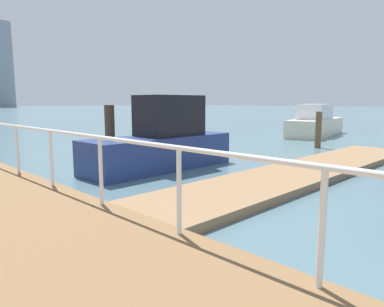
{
  "coord_description": "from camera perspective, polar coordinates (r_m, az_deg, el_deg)",
  "views": [
    {
      "loc": [
        -5.95,
        4.42,
        1.99
      ],
      "look_at": [
        -0.47,
        9.87,
        0.85
      ],
      "focal_mm": 33.11,
      "sensor_mm": 36.0,
      "label": 1
    }
  ],
  "objects": [
    {
      "name": "boardwalk_railing",
      "position": [
        5.58,
        -14.6,
        0.47
      ],
      "size": [
        0.06,
        28.29,
        1.08
      ],
      "color": "white",
      "rests_on": "boardwalk"
    },
    {
      "name": "moored_boat_0",
      "position": [
        10.6,
        -4.8,
        1.87
      ],
      "size": [
        4.73,
        1.59,
        2.17
      ],
      "color": "navy",
      "rests_on": "ground_plane"
    },
    {
      "name": "floating_dock",
      "position": [
        10.04,
        17.33,
        -2.92
      ],
      "size": [
        12.63,
        2.0,
        0.18
      ],
      "primitive_type": "cube",
      "color": "#93704C",
      "rests_on": "ground_plane"
    },
    {
      "name": "dock_piling_3",
      "position": [
        11.21,
        -13.06,
        2.8
      ],
      "size": [
        0.3,
        0.3,
        1.88
      ],
      "primitive_type": "cylinder",
      "color": "#473826",
      "rests_on": "ground_plane"
    },
    {
      "name": "moored_boat_3",
      "position": [
        22.14,
        19.3,
        4.59
      ],
      "size": [
        6.43,
        2.89,
        1.84
      ],
      "color": "beige",
      "rests_on": "ground_plane"
    },
    {
      "name": "dock_piling_0",
      "position": [
        16.21,
        19.68,
        3.61
      ],
      "size": [
        0.26,
        0.26,
        1.56
      ],
      "primitive_type": "cylinder",
      "color": "brown",
      "rests_on": "ground_plane"
    },
    {
      "name": "ground_plane",
      "position": [
        16.8,
        -24.09,
        0.83
      ],
      "size": [
        300.0,
        300.0,
        0.0
      ],
      "primitive_type": "plane",
      "color": "slate"
    }
  ]
}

